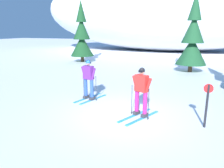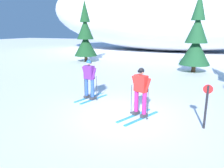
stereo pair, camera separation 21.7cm
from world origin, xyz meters
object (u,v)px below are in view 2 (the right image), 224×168
(pine_tree_far_left, at_px, (85,37))
(trail_marker_post, at_px, (206,104))
(pine_tree_center_left, at_px, (196,40))
(skier_red_jacket, at_px, (140,91))
(skier_purple_jacket, at_px, (89,79))

(pine_tree_far_left, xyz_separation_m, trail_marker_post, (10.62, -11.50, -1.57))
(pine_tree_center_left, distance_m, trail_marker_post, 9.85)
(trail_marker_post, bearing_deg, skier_red_jacket, 176.18)
(skier_purple_jacket, xyz_separation_m, pine_tree_center_left, (3.99, 8.49, 1.40))
(skier_purple_jacket, distance_m, pine_tree_far_left, 11.96)
(skier_red_jacket, height_order, trail_marker_post, skier_red_jacket)
(skier_purple_jacket, xyz_separation_m, trail_marker_post, (4.70, -1.21, -0.13))
(pine_tree_far_left, relative_size, pine_tree_center_left, 1.02)
(pine_tree_far_left, distance_m, pine_tree_center_left, 10.08)
(pine_tree_far_left, bearing_deg, skier_red_jacket, -53.18)
(skier_red_jacket, distance_m, pine_tree_center_left, 9.77)
(pine_tree_center_left, bearing_deg, trail_marker_post, -85.86)
(skier_red_jacket, relative_size, pine_tree_far_left, 0.32)
(trail_marker_post, bearing_deg, skier_purple_jacket, 165.51)
(skier_purple_jacket, height_order, pine_tree_far_left, pine_tree_far_left)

